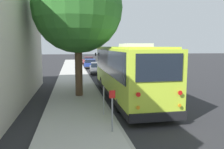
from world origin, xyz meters
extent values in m
plane|color=#28282B|center=(0.00, 0.00, 0.00)|extent=(160.00, 160.00, 0.00)
cube|color=#B2AFA8|center=(0.00, 3.47, 0.07)|extent=(80.00, 3.05, 0.15)
cube|color=#9D9A94|center=(0.00, 1.88, 0.07)|extent=(80.00, 0.14, 0.15)
cube|color=#BCDB38|center=(1.41, 0.33, 1.68)|extent=(10.25, 2.41, 2.85)
cube|color=black|center=(1.41, 0.33, 0.40)|extent=(10.30, 2.46, 0.28)
cube|color=black|center=(1.41, 0.33, 2.31)|extent=(9.41, 2.50, 1.36)
cube|color=black|center=(6.56, 0.34, 2.31)|extent=(0.03, 2.10, 1.43)
cube|color=black|center=(-3.73, 0.32, 2.41)|extent=(0.03, 1.92, 1.09)
cube|color=black|center=(6.56, 0.34, 2.97)|extent=(0.04, 1.73, 0.22)
cube|color=#BCDB38|center=(1.41, 0.33, 3.15)|extent=(9.62, 2.19, 0.10)
cube|color=silver|center=(-0.42, 0.33, 3.27)|extent=(1.88, 1.36, 0.20)
cube|color=black|center=(6.59, 0.34, 0.44)|extent=(0.11, 2.42, 0.36)
cube|color=black|center=(-3.76, 0.32, 0.44)|extent=(0.11, 2.42, 0.36)
cylinder|color=red|center=(-3.81, 1.19, 1.40)|extent=(0.03, 0.18, 0.18)
cylinder|color=orange|center=(-3.81, 1.19, 0.89)|extent=(0.03, 0.14, 0.14)
cylinder|color=red|center=(-3.81, -0.54, 1.40)|extent=(0.03, 0.18, 0.18)
cylinder|color=orange|center=(-3.81, -0.54, 0.89)|extent=(0.03, 0.14, 0.14)
cube|color=white|center=(6.64, 1.15, 0.61)|extent=(0.04, 0.32, 0.18)
cube|color=white|center=(6.64, -0.46, 0.61)|extent=(0.04, 0.32, 0.18)
cube|color=black|center=(6.22, 1.70, 2.58)|extent=(0.06, 0.10, 0.24)
cylinder|color=black|center=(4.44, 1.38, 0.47)|extent=(0.94, 0.30, 0.94)
cylinder|color=slate|center=(4.44, 1.38, 0.47)|extent=(0.43, 0.32, 0.42)
cylinder|color=black|center=(4.45, -0.70, 0.47)|extent=(0.94, 0.30, 0.94)
cylinder|color=slate|center=(4.45, -0.70, 0.47)|extent=(0.43, 0.32, 0.42)
cylinder|color=black|center=(-1.46, 1.37, 0.47)|extent=(0.94, 0.30, 0.94)
cylinder|color=slate|center=(-1.46, 1.37, 0.47)|extent=(0.43, 0.32, 0.42)
cylinder|color=black|center=(-1.46, -0.72, 0.47)|extent=(0.94, 0.30, 0.94)
cylinder|color=slate|center=(-1.46, -0.72, 0.47)|extent=(0.43, 0.32, 0.42)
cube|color=slate|center=(14.33, 0.66, 0.48)|extent=(4.47, 1.93, 0.64)
cube|color=black|center=(14.22, 0.67, 1.04)|extent=(2.16, 1.55, 0.48)
cube|color=slate|center=(14.22, 0.67, 1.28)|extent=(2.07, 1.51, 0.05)
cube|color=black|center=(16.54, 0.52, 0.26)|extent=(0.18, 1.60, 0.20)
cube|color=black|center=(12.13, 0.80, 0.26)|extent=(0.18, 1.60, 0.20)
cylinder|color=black|center=(15.76, 1.32, 0.33)|extent=(0.66, 0.24, 0.65)
cylinder|color=slate|center=(15.76, 1.32, 0.33)|extent=(0.31, 0.24, 0.29)
cylinder|color=black|center=(15.67, -0.18, 0.33)|extent=(0.66, 0.24, 0.65)
cylinder|color=slate|center=(15.67, -0.18, 0.33)|extent=(0.31, 0.24, 0.29)
cylinder|color=black|center=(13.00, 1.49, 0.33)|extent=(0.66, 0.24, 0.65)
cylinder|color=slate|center=(13.00, 1.49, 0.33)|extent=(0.31, 0.24, 0.29)
cylinder|color=black|center=(12.91, 0.00, 0.33)|extent=(0.66, 0.24, 0.65)
cylinder|color=slate|center=(12.91, 0.00, 0.33)|extent=(0.31, 0.24, 0.29)
cube|color=navy|center=(21.27, 0.86, 0.49)|extent=(4.43, 2.09, 0.65)
cube|color=black|center=(21.16, 0.87, 1.05)|extent=(2.15, 1.67, 0.48)
cube|color=navy|center=(21.16, 0.87, 1.29)|extent=(2.07, 1.63, 0.05)
cube|color=black|center=(23.44, 0.69, 0.27)|extent=(0.21, 1.70, 0.20)
cube|color=black|center=(19.10, 1.03, 0.27)|extent=(0.21, 1.70, 0.20)
cylinder|color=black|center=(22.69, 1.56, 0.33)|extent=(0.68, 0.25, 0.66)
cylinder|color=slate|center=(22.69, 1.56, 0.33)|extent=(0.31, 0.24, 0.30)
cylinder|color=black|center=(22.56, -0.04, 0.33)|extent=(0.68, 0.25, 0.66)
cylinder|color=slate|center=(22.56, -0.04, 0.33)|extent=(0.31, 0.24, 0.30)
cylinder|color=black|center=(19.97, 1.77, 0.33)|extent=(0.68, 0.25, 0.66)
cylinder|color=slate|center=(19.97, 1.77, 0.33)|extent=(0.31, 0.24, 0.30)
cylinder|color=black|center=(19.85, 0.17, 0.33)|extent=(0.68, 0.25, 0.66)
cylinder|color=slate|center=(19.85, 0.17, 0.33)|extent=(0.31, 0.24, 0.30)
cube|color=maroon|center=(28.11, 0.64, 0.48)|extent=(4.19, 1.99, 0.64)
cube|color=black|center=(28.01, 0.63, 1.04)|extent=(2.03, 1.60, 0.48)
cube|color=maroon|center=(28.01, 0.63, 1.28)|extent=(1.95, 1.56, 0.05)
cube|color=black|center=(30.17, 0.78, 0.26)|extent=(0.19, 1.66, 0.20)
cube|color=black|center=(26.06, 0.50, 0.26)|extent=(0.19, 1.66, 0.20)
cylinder|color=black|center=(29.34, 1.50, 0.32)|extent=(0.66, 0.24, 0.65)
cylinder|color=slate|center=(29.34, 1.50, 0.32)|extent=(0.31, 0.24, 0.29)
cylinder|color=black|center=(29.45, -0.05, 0.32)|extent=(0.66, 0.24, 0.65)
cylinder|color=slate|center=(29.45, -0.05, 0.32)|extent=(0.31, 0.24, 0.29)
cylinder|color=black|center=(26.77, 1.33, 0.32)|extent=(0.66, 0.24, 0.65)
cylinder|color=slate|center=(26.77, 1.33, 0.32)|extent=(0.31, 0.24, 0.29)
cylinder|color=black|center=(26.88, -0.23, 0.32)|extent=(0.66, 0.24, 0.65)
cylinder|color=slate|center=(26.88, -0.23, 0.32)|extent=(0.31, 0.24, 0.29)
cylinder|color=brown|center=(2.04, 3.22, 1.88)|extent=(0.46, 0.46, 3.47)
sphere|color=#2D6B28|center=(2.04, 3.22, 5.51)|extent=(5.42, 5.42, 5.42)
cylinder|color=gray|center=(-4.17, 2.26, 0.77)|extent=(0.06, 0.06, 1.24)
cube|color=red|center=(-4.17, 2.26, 1.53)|extent=(0.02, 0.22, 0.28)
cylinder|color=gray|center=(-2.11, 2.26, 0.79)|extent=(0.06, 0.06, 1.29)
camera|label=1|loc=(-11.62, 3.66, 3.22)|focal=35.00mm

